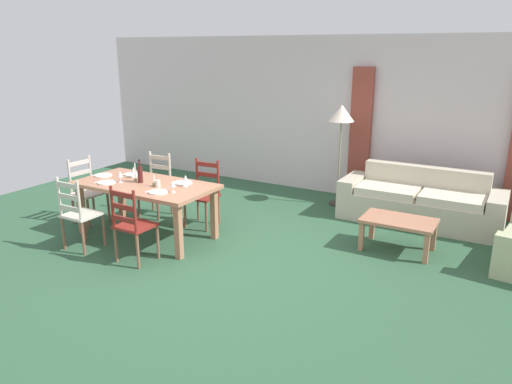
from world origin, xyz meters
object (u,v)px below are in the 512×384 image
wine_glass_near_right (173,184)px  coffee_cup_primary (158,184)px  wine_bottle (140,174)px  coffee_table (399,224)px  dining_chair_far_right (204,193)px  wine_glass_far_right (186,179)px  dining_chair_far_left (156,185)px  dining_chair_head_west (87,191)px  wine_glass_near_left (120,174)px  dining_chair_near_right (132,225)px  standing_lamp (341,119)px  wine_glass_far_left (133,170)px  couch (420,203)px  dining_chair_near_left (78,214)px  dining_table (145,189)px

wine_glass_near_right → coffee_cup_primary: bearing=163.7°
wine_bottle → coffee_table: (3.18, 1.21, -0.51)m
dining_chair_far_right → wine_glass_far_right: size_ratio=5.96×
dining_chair_far_left → dining_chair_head_west: (-0.68, -0.75, 0.00)m
wine_glass_near_left → coffee_cup_primary: 0.59m
wine_glass_near_left → wine_glass_near_right: same height
dining_chair_near_right → wine_glass_near_right: (0.16, 0.58, 0.38)m
standing_lamp → wine_glass_far_left: bearing=-130.3°
dining_chair_far_left → dining_chair_far_right: size_ratio=1.00×
coffee_cup_primary → couch: (2.85, 2.47, -0.50)m
wine_bottle → coffee_table: wine_bottle is taller
dining_chair_near_left → dining_chair_head_west: 1.06m
dining_chair_far_right → coffee_cup_primary: dining_chair_far_right is taller
dining_chair_head_west → wine_glass_near_left: size_ratio=5.96×
wine_glass_near_left → couch: 4.32m
wine_bottle → wine_glass_far_left: (-0.25, 0.13, -0.01)m
dining_chair_near_left → standing_lamp: 4.14m
wine_glass_near_right → couch: 3.64m
dining_chair_head_west → coffee_cup_primary: size_ratio=10.67×
dining_chair_near_left → wine_glass_far_left: dining_chair_near_left is taller
wine_bottle → wine_glass_near_left: 0.27m
dining_chair_far_left → wine_glass_far_right: (1.05, -0.61, 0.38)m
wine_glass_far_right → coffee_cup_primary: wine_glass_far_right is taller
wine_glass_far_left → dining_chair_far_left: bearing=104.0°
dining_chair_head_west → couch: (4.28, 2.42, -0.19)m
coffee_cup_primary → coffee_table: (2.84, 1.26, -0.44)m
dining_chair_head_west → wine_glass_near_left: dining_chair_head_west is taller
dining_chair_far_right → dining_chair_head_west: (-1.58, -0.73, 0.00)m
dining_chair_far_right → wine_glass_near_right: bearing=-78.4°
dining_table → dining_chair_head_west: (-1.15, 0.00, -0.19)m
standing_lamp → dining_chair_near_left: bearing=-123.1°
dining_chair_far_left → couch: size_ratio=0.42×
dining_chair_near_right → wine_glass_near_left: (-0.75, 0.60, 0.38)m
dining_chair_near_right → wine_glass_near_right: 0.72m
wine_glass_near_right → wine_glass_far_left: same height
wine_glass_far_left → wine_glass_far_right: size_ratio=1.00×
wine_bottle → couch: (3.20, 2.42, -0.58)m
wine_glass_far_left → dining_chair_near_right: bearing=-48.5°
dining_chair_near_right → coffee_cup_primary: dining_chair_near_right is taller
dining_chair_near_right → coffee_cup_primary: 0.77m
dining_chair_far_left → wine_glass_near_right: dining_chair_far_left is taller
wine_glass_near_left → wine_glass_far_right: size_ratio=1.00×
wine_glass_near_left → wine_glass_near_right: size_ratio=1.00×
wine_glass_near_left → coffee_table: bearing=21.4°
wine_glass_far_right → dining_table: bearing=-166.3°
wine_glass_far_right → coffee_table: size_ratio=0.18×
wine_bottle → wine_glass_near_right: wine_bottle is taller
dining_table → wine_glass_far_left: (-0.32, 0.13, 0.20)m
dining_chair_near_right → dining_chair_far_right: 1.47m
wine_glass_near_right → couch: bearing=45.6°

